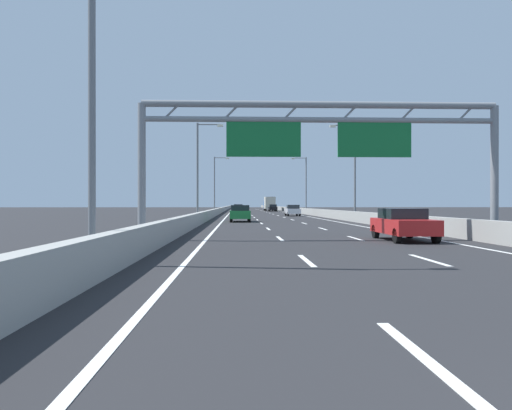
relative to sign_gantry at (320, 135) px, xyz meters
name	(u,v)px	position (x,y,z in m)	size (l,w,h in m)	color
ground_plane	(256,212)	(0.01, 79.27, -4.83)	(260.00, 260.00, 0.00)	#262628
lane_dash_left_0	(423,357)	(-1.79, -17.23, -4.82)	(0.16, 3.00, 0.01)	white
lane_dash_left_1	(306,260)	(-1.79, -8.23, -4.82)	(0.16, 3.00, 0.01)	white
lane_dash_left_2	(280,239)	(-1.79, 0.77, -4.82)	(0.16, 3.00, 0.01)	white
lane_dash_left_3	(268,229)	(-1.79, 9.77, -4.82)	(0.16, 3.00, 0.01)	white
lane_dash_left_4	(262,223)	(-1.79, 18.77, -4.82)	(0.16, 3.00, 0.01)	white
lane_dash_left_5	(257,220)	(-1.79, 27.77, -4.82)	(0.16, 3.00, 0.01)	white
lane_dash_left_6	(254,217)	(-1.79, 36.77, -4.82)	(0.16, 3.00, 0.01)	white
lane_dash_left_7	(252,216)	(-1.79, 45.77, -4.82)	(0.16, 3.00, 0.01)	white
lane_dash_left_8	(250,214)	(-1.79, 54.77, -4.82)	(0.16, 3.00, 0.01)	white
lane_dash_left_9	(249,213)	(-1.79, 63.77, -4.82)	(0.16, 3.00, 0.01)	white
lane_dash_left_10	(248,212)	(-1.79, 72.77, -4.82)	(0.16, 3.00, 0.01)	white
lane_dash_left_11	(247,211)	(-1.79, 81.77, -4.82)	(0.16, 3.00, 0.01)	white
lane_dash_left_12	(246,211)	(-1.79, 90.77, -4.82)	(0.16, 3.00, 0.01)	white
lane_dash_left_13	(246,210)	(-1.79, 99.77, -4.82)	(0.16, 3.00, 0.01)	white
lane_dash_left_14	(245,210)	(-1.79, 108.77, -4.82)	(0.16, 3.00, 0.01)	white
lane_dash_left_15	(245,209)	(-1.79, 117.77, -4.82)	(0.16, 3.00, 0.01)	white
lane_dash_left_16	(244,209)	(-1.79, 126.77, -4.82)	(0.16, 3.00, 0.01)	white
lane_dash_left_17	(244,209)	(-1.79, 135.77, -4.82)	(0.16, 3.00, 0.01)	white
lane_dash_right_1	(429,260)	(1.81, -8.23, -4.82)	(0.16, 3.00, 0.01)	white
lane_dash_right_2	(355,238)	(1.81, 0.77, -4.82)	(0.16, 3.00, 0.01)	white
lane_dash_right_3	(323,229)	(1.81, 9.77, -4.82)	(0.16, 3.00, 0.01)	white
lane_dash_right_4	(304,223)	(1.81, 18.77, -4.82)	(0.16, 3.00, 0.01)	white
lane_dash_right_5	(292,220)	(1.81, 27.77, -4.82)	(0.16, 3.00, 0.01)	white
lane_dash_right_6	(284,217)	(1.81, 36.77, -4.82)	(0.16, 3.00, 0.01)	white
lane_dash_right_7	(278,216)	(1.81, 45.77, -4.82)	(0.16, 3.00, 0.01)	white
lane_dash_right_8	(273,214)	(1.81, 54.77, -4.82)	(0.16, 3.00, 0.01)	white
lane_dash_right_9	(270,213)	(1.81, 63.77, -4.82)	(0.16, 3.00, 0.01)	white
lane_dash_right_10	(267,212)	(1.81, 72.77, -4.82)	(0.16, 3.00, 0.01)	white
lane_dash_right_11	(264,211)	(1.81, 81.77, -4.82)	(0.16, 3.00, 0.01)	white
lane_dash_right_12	(262,211)	(1.81, 90.77, -4.82)	(0.16, 3.00, 0.01)	white
lane_dash_right_13	(260,210)	(1.81, 99.77, -4.82)	(0.16, 3.00, 0.01)	white
lane_dash_right_14	(259,210)	(1.81, 108.77, -4.82)	(0.16, 3.00, 0.01)	white
lane_dash_right_15	(257,209)	(1.81, 117.77, -4.82)	(0.16, 3.00, 0.01)	white
lane_dash_right_16	(256,209)	(1.81, 126.77, -4.82)	(0.16, 3.00, 0.01)	white
lane_dash_right_17	(255,209)	(1.81, 135.77, -4.82)	(0.16, 3.00, 0.01)	white
edge_line_left	(230,213)	(-5.24, 67.27, -4.82)	(0.16, 176.00, 0.01)	white
edge_line_right	(287,213)	(5.26, 67.27, -4.82)	(0.16, 176.00, 0.01)	white
barrier_left	(224,209)	(-6.89, 89.27, -4.35)	(0.45, 220.00, 0.95)	#9E9E99
barrier_right	(285,209)	(6.91, 89.27, -4.35)	(0.45, 220.00, 0.95)	#9E9E99
sign_gantry	(320,135)	(0.00, 0.00, 0.00)	(16.64, 0.36, 6.36)	gray
streetlamp_left_near	(101,64)	(-7.45, -9.10, 0.57)	(2.58, 0.28, 9.50)	slate
streetlamp_left_mid	(200,165)	(-7.45, 25.44, 0.57)	(2.58, 0.28, 9.50)	slate
streetlamp_right_mid	(353,166)	(7.48, 25.44, 0.57)	(2.58, 0.28, 9.50)	slate
streetlamp_left_far	(216,181)	(-7.45, 59.97, 0.57)	(2.58, 0.28, 9.50)	slate
streetlamp_right_far	(305,181)	(7.48, 59.97, 0.57)	(2.58, 0.28, 9.50)	slate
red_car	(403,224)	(3.66, -0.59, -4.07)	(1.87, 4.30, 1.44)	red
green_car	(240,213)	(-3.56, 22.61, -4.05)	(1.84, 4.58, 1.53)	#1E7A38
yellow_car	(239,209)	(-3.59, 62.84, -4.07)	(1.71, 4.17, 1.47)	yellow
white_car	(293,210)	(3.62, 43.70, -4.06)	(1.76, 4.29, 1.51)	silver
blue_car	(238,208)	(-3.72, 71.15, -4.04)	(1.82, 4.11, 1.55)	#2347AD
black_car	(273,208)	(3.74, 83.29, -4.06)	(1.74, 4.54, 1.50)	black
box_truck	(269,203)	(3.65, 92.56, -3.08)	(2.30, 8.32, 3.24)	#194799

